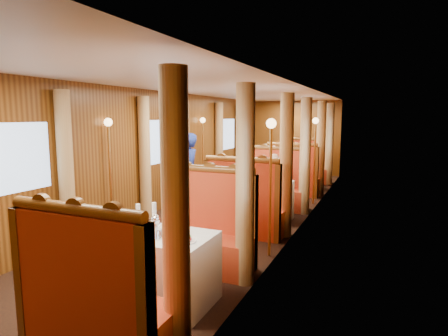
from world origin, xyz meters
The scene contains 47 objects.
floor centered at (0.00, 0.00, 0.00)m, with size 3.00×12.00×0.01m, color black, non-canonical shape.
ceiling centered at (0.00, 0.00, 2.50)m, with size 3.00×12.00×0.01m, color silver, non-canonical shape.
wall_far centered at (0.00, 6.00, 1.25)m, with size 3.00×2.50×0.01m, color brown, non-canonical shape.
wall_left centered at (-1.50, 0.00, 1.25)m, with size 12.00×2.50×0.01m, color brown, non-canonical shape.
wall_right centered at (1.50, 0.00, 1.25)m, with size 12.00×2.50×0.01m, color brown, non-canonical shape.
doorway_far centered at (0.00, 5.97, 1.00)m, with size 0.80×0.04×2.00m, color brown.
table_near centered at (0.75, -3.50, 0.38)m, with size 1.05×0.72×0.75m, color white.
banquette_near_fwd centered at (0.75, -4.51, 0.42)m, with size 1.30×0.55×1.34m.
banquette_near_aft centered at (0.75, -2.49, 0.42)m, with size 1.30×0.55×1.34m.
table_mid centered at (0.75, 0.00, 0.38)m, with size 1.05×0.72×0.75m, color white.
banquette_mid_fwd centered at (0.75, -1.01, 0.42)m, with size 1.30×0.55×1.34m.
banquette_mid_aft centered at (0.75, 1.01, 0.42)m, with size 1.30×0.55×1.34m.
table_far centered at (0.75, 3.50, 0.38)m, with size 1.05×0.72×0.75m, color white.
banquette_far_fwd centered at (0.75, 2.49, 0.42)m, with size 1.30×0.55×1.34m.
banquette_far_aft centered at (0.75, 4.51, 0.42)m, with size 1.30×0.55×1.34m.
tea_tray centered at (0.65, -3.58, 0.76)m, with size 0.34×0.26×0.01m, color silver.
teapot_left centered at (0.54, -3.58, 0.82)m, with size 0.16×0.12×0.13m, color silver, non-canonical shape.
teapot_right centered at (0.71, -3.62, 0.80)m, with size 0.13×0.10×0.11m, color silver, non-canonical shape.
teapot_back centered at (0.62, -3.43, 0.82)m, with size 0.16×0.12×0.13m, color silver, non-canonical shape.
fruit_plate centered at (1.08, -3.62, 0.77)m, with size 0.24×0.24×0.05m.
cup_inboard centered at (0.37, -3.39, 0.86)m, with size 0.08×0.08×0.26m.
cup_outboard centered at (0.49, -3.26, 0.86)m, with size 0.08×0.08×0.26m.
rose_vase_mid centered at (0.77, -0.03, 0.93)m, with size 0.06×0.06×0.36m.
rose_vase_far centered at (0.72, 3.48, 0.93)m, with size 0.06×0.06×0.36m.
window_left_near centered at (-1.49, -3.50, 1.45)m, with size 1.20×0.90×0.01m, color #90ADD4, non-canonical shape.
curtain_left_near_b centered at (-1.38, -2.72, 1.18)m, with size 0.22×0.22×2.35m, color tan.
window_right_near centered at (1.49, -3.50, 1.45)m, with size 1.20×0.90×0.01m, color #90ADD4, non-canonical shape.
curtain_right_near_a centered at (1.38, -4.28, 1.18)m, with size 0.22×0.22×2.35m, color tan.
curtain_right_near_b centered at (1.38, -2.72, 1.18)m, with size 0.22×0.22×2.35m, color tan.
window_left_mid centered at (-1.49, 0.00, 1.45)m, with size 1.20×0.90×0.01m, color #90ADD4, non-canonical shape.
curtain_left_mid_a centered at (-1.38, -0.78, 1.18)m, with size 0.22×0.22×2.35m, color tan.
curtain_left_mid_b centered at (-1.38, 0.78, 1.18)m, with size 0.22×0.22×2.35m, color tan.
window_right_mid centered at (1.49, 0.00, 1.45)m, with size 1.20×0.90×0.01m, color #90ADD4, non-canonical shape.
curtain_right_mid_a centered at (1.38, -0.78, 1.18)m, with size 0.22×0.22×2.35m, color tan.
curtain_right_mid_b centered at (1.38, 0.78, 1.18)m, with size 0.22×0.22×2.35m, color tan.
window_left_far centered at (-1.49, 3.50, 1.45)m, with size 1.20×0.90×0.01m, color #90ADD4, non-canonical shape.
curtain_left_far_a centered at (-1.38, 2.72, 1.18)m, with size 0.22×0.22×2.35m, color tan.
curtain_left_far_b centered at (-1.38, 4.28, 1.18)m, with size 0.22×0.22×2.35m, color tan.
window_right_far centered at (1.49, 3.50, 1.45)m, with size 1.20×0.90×0.01m, color #90ADD4, non-canonical shape.
curtain_right_far_a centered at (1.38, 2.72, 1.18)m, with size 0.22×0.22×2.35m, color tan.
curtain_right_far_b centered at (1.38, 4.28, 1.18)m, with size 0.22×0.22×2.35m, color tan.
sconce_left_fore centered at (-1.40, -1.75, 1.38)m, with size 0.14×0.14×1.95m.
sconce_right_fore centered at (1.40, -1.75, 1.38)m, with size 0.14×0.14×1.95m.
sconce_left_aft centered at (-1.40, 1.75, 1.38)m, with size 0.14×0.14×1.95m.
sconce_right_aft centered at (1.40, 1.75, 1.38)m, with size 0.14×0.14×1.95m.
steward centered at (-0.87, 0.00, 0.82)m, with size 0.60×0.39×1.64m, color navy.
passenger centered at (0.75, 0.73, 0.74)m, with size 0.40×0.44×0.76m.
Camera 1 is at (2.84, -6.72, 1.98)m, focal length 30.00 mm.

